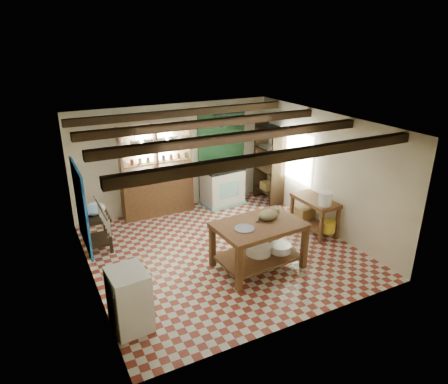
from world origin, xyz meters
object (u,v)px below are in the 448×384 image
stove (222,186)px  work_table (258,245)px  white_cabinet (129,300)px  cat (269,215)px  right_counter (314,215)px  prep_table (97,231)px

stove → work_table: bearing=-109.4°
white_cabinet → cat: bearing=8.5°
work_table → stove: 3.10m
work_table → stove: stove is taller
cat → stove: bearing=66.1°
work_table → right_counter: work_table is taller
work_table → cat: bearing=11.3°
prep_table → white_cabinet: (-0.02, -2.66, 0.09)m
work_table → stove: size_ratio=1.59×
work_table → prep_table: work_table is taller
stove → right_counter: (1.07, -2.33, -0.09)m
white_cabinet → right_counter: (4.40, 1.23, -0.08)m
cat → white_cabinet: bearing=179.0°
prep_table → work_table: bearing=-37.9°
prep_table → stove: bearing=16.9°
work_table → stove: (0.78, 3.00, 0.04)m
prep_table → cat: size_ratio=1.90×
stove → white_cabinet: size_ratio=1.05×
stove → cat: (-0.53, -2.93, 0.50)m
prep_table → white_cabinet: size_ratio=0.80×
white_cabinet → cat: size_ratio=2.36×
right_counter → cat: (-1.60, -0.60, 0.59)m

